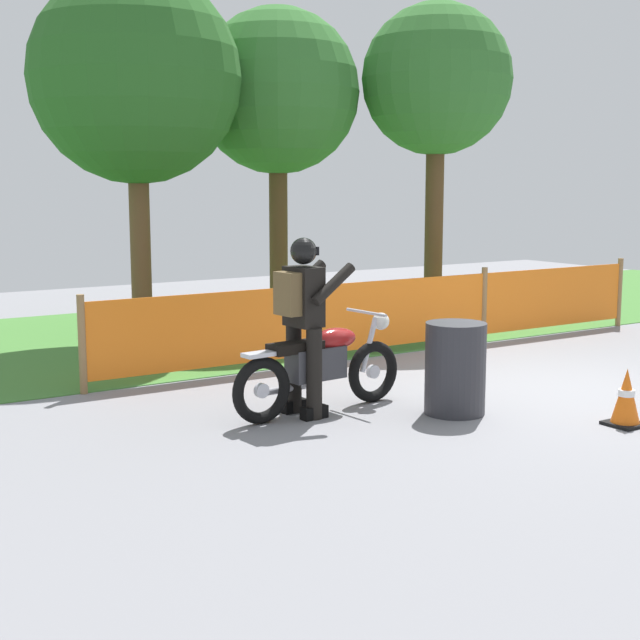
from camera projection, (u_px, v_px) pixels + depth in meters
The scene contains 10 objects.
ground at pixel (541, 389), 9.66m from camera, with size 24.00×24.00×0.02m, color gray.
grass_verge at pixel (288, 324), 14.11m from camera, with size 24.00×5.84×0.01m, color #427A33.
barrier_fence at pixel (403, 312), 11.60m from camera, with size 8.53×0.08×1.05m.
tree_leftmost at pixel (135, 79), 12.00m from camera, with size 2.84×2.84×5.01m.
tree_near_left at pixel (278, 93), 13.34m from camera, with size 2.45×2.45×4.77m.
tree_near_right at pixel (437, 82), 13.42m from camera, with size 2.25×2.25×4.86m.
motorcycle_lead at pixel (321, 366), 8.60m from camera, with size 1.98×0.58×0.94m.
rider_lead at pixel (303, 317), 8.40m from camera, with size 0.71×0.58×1.69m.
traffic_cone at pixel (626, 398), 8.14m from camera, with size 0.32×0.32×0.53m.
spare_drum at pixel (455, 368), 8.55m from camera, with size 0.58×0.58×0.88m, color #2D2D33.
Camera 1 is at (-7.10, -6.66, 2.18)m, focal length 50.39 mm.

